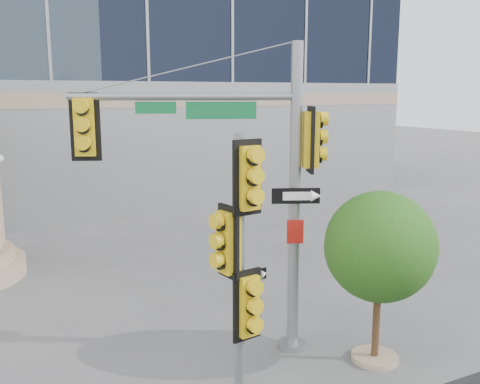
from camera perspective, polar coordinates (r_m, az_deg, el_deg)
name	(u,v)px	position (r m, az deg, el deg)	size (l,w,h in m)	color
ground	(273,369)	(11.47, 3.50, -18.28)	(120.00, 120.00, 0.00)	#545456
main_signal_pole	(238,166)	(10.99, -0.18, 2.84)	(4.75, 2.47, 6.54)	slate
secondary_signal_pole	(240,257)	(8.85, 0.05, -6.94)	(0.88, 0.64, 4.88)	slate
street_tree	(381,251)	(11.26, 14.79, -6.08)	(2.31, 2.26, 3.60)	tan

